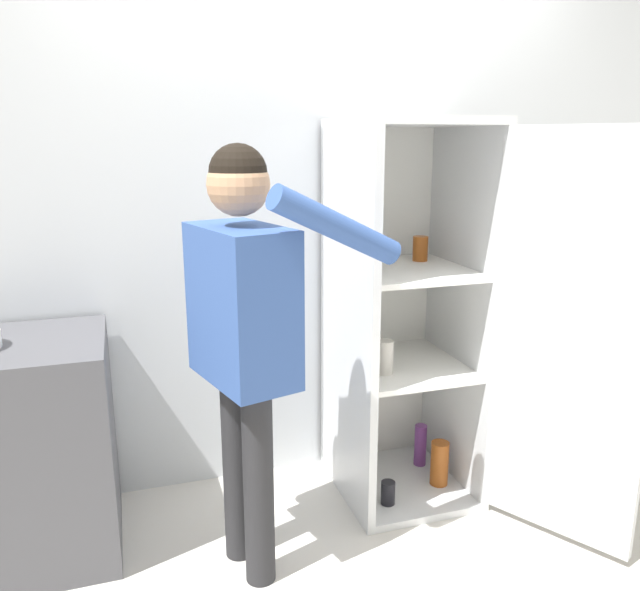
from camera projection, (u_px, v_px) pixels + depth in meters
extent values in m
plane|color=beige|center=(398.00, 581.00, 2.35)|extent=(12.00, 12.00, 0.00)
cube|color=silver|center=(319.00, 214.00, 2.95)|extent=(7.00, 0.06, 2.55)
cube|color=silver|center=(399.00, 482.00, 3.00)|extent=(0.58, 0.64, 0.04)
cube|color=silver|center=(411.00, 122.00, 2.59)|extent=(0.58, 0.64, 0.04)
cube|color=white|center=(378.00, 299.00, 3.07)|extent=(0.58, 0.03, 1.64)
cube|color=silver|center=(347.00, 320.00, 2.71)|extent=(0.04, 0.64, 1.64)
cube|color=silver|center=(459.00, 310.00, 2.87)|extent=(0.03, 0.64, 1.64)
cube|color=white|center=(403.00, 365.00, 2.85)|extent=(0.51, 0.57, 0.02)
cube|color=white|center=(406.00, 270.00, 2.74)|extent=(0.51, 0.57, 0.02)
cube|color=silver|center=(575.00, 343.00, 2.41)|extent=(0.33, 0.53, 1.64)
cylinder|color=beige|center=(385.00, 357.00, 2.70)|extent=(0.07, 0.07, 0.15)
cylinder|color=#9E4C19|center=(439.00, 463.00, 2.93)|extent=(0.08, 0.08, 0.21)
cylinder|color=black|center=(388.00, 493.00, 2.78)|extent=(0.06, 0.06, 0.11)
cylinder|color=#9E4C19|center=(420.00, 249.00, 2.88)|extent=(0.07, 0.07, 0.11)
cylinder|color=#723884|center=(420.00, 445.00, 3.10)|extent=(0.06, 0.06, 0.21)
cylinder|color=#262628|center=(237.00, 465.00, 2.42)|extent=(0.11, 0.11, 0.78)
cylinder|color=#262628|center=(259.00, 486.00, 2.27)|extent=(0.11, 0.11, 0.78)
cube|color=#335193|center=(242.00, 305.00, 2.18)|extent=(0.35, 0.49, 0.55)
sphere|color=tan|center=(238.00, 184.00, 2.08)|extent=(0.21, 0.21, 0.21)
sphere|color=black|center=(238.00, 173.00, 2.07)|extent=(0.20, 0.20, 0.20)
cylinder|color=#335193|center=(214.00, 298.00, 2.39)|extent=(0.09, 0.09, 0.52)
cylinder|color=#335193|center=(337.00, 227.00, 2.04)|extent=(0.51, 0.22, 0.30)
cube|color=#4C4C51|center=(27.00, 450.00, 2.43)|extent=(0.65, 0.60, 0.88)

